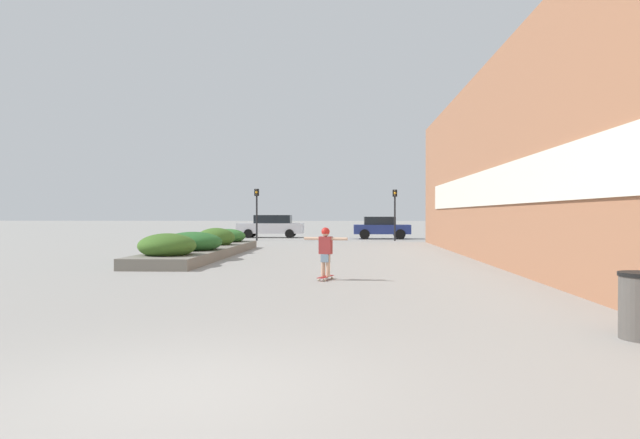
% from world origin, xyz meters
% --- Properties ---
extents(ground_plane, '(300.00, 300.00, 0.00)m').
position_xyz_m(ground_plane, '(0.00, 0.00, 0.00)').
color(ground_plane, gray).
extents(building_wall_right, '(0.67, 36.78, 6.81)m').
position_xyz_m(building_wall_right, '(6.53, 11.37, 3.40)').
color(building_wall_right, '#9E6647').
rests_on(building_wall_right, ground_plane).
extents(planter_box, '(2.19, 12.40, 1.09)m').
position_xyz_m(planter_box, '(-4.22, 17.09, 0.43)').
color(planter_box, slate).
rests_on(planter_box, ground_plane).
extents(skateboard, '(0.42, 0.81, 0.09)m').
position_xyz_m(skateboard, '(0.99, 9.27, 0.07)').
color(skateboard, maroon).
rests_on(skateboard, ground_plane).
extents(skateboarder, '(1.13, 0.44, 1.25)m').
position_xyz_m(skateboarder, '(0.99, 9.27, 0.85)').
color(skateboarder, tan).
rests_on(skateboarder, skateboard).
extents(car_leftmost, '(4.59, 1.88, 1.44)m').
position_xyz_m(car_leftmost, '(12.64, 38.87, 0.76)').
color(car_leftmost, '#BCBCC1').
rests_on(car_leftmost, ground_plane).
extents(car_center_left, '(3.86, 1.96, 1.53)m').
position_xyz_m(car_center_left, '(3.78, 34.20, 0.81)').
color(car_center_left, navy).
rests_on(car_center_left, ground_plane).
extents(car_center_right, '(4.76, 1.90, 1.64)m').
position_xyz_m(car_center_right, '(-4.08, 35.98, 0.85)').
color(car_center_right, silver).
rests_on(car_center_right, ground_plane).
extents(traffic_light_left, '(0.28, 0.30, 3.32)m').
position_xyz_m(traffic_light_left, '(-4.32, 30.95, 2.27)').
color(traffic_light_left, black).
rests_on(traffic_light_left, ground_plane).
extents(traffic_light_right, '(0.28, 0.30, 3.26)m').
position_xyz_m(traffic_light_right, '(4.49, 31.22, 2.24)').
color(traffic_light_right, black).
rests_on(traffic_light_right, ground_plane).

